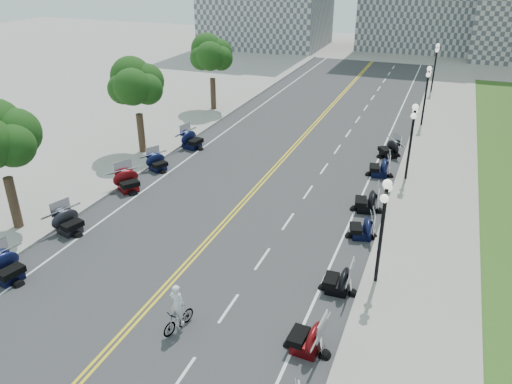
% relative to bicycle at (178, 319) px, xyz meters
% --- Properties ---
extents(ground, '(160.00, 160.00, 0.00)m').
position_rel_bicycle_xyz_m(ground, '(-1.90, 1.85, -0.49)').
color(ground, gray).
extents(road, '(16.00, 90.00, 0.01)m').
position_rel_bicycle_xyz_m(road, '(-1.90, 11.85, -0.49)').
color(road, '#333335').
rests_on(road, ground).
extents(centerline_yellow_a, '(0.12, 90.00, 0.00)m').
position_rel_bicycle_xyz_m(centerline_yellow_a, '(-2.02, 11.85, -0.48)').
color(centerline_yellow_a, yellow).
rests_on(centerline_yellow_a, road).
extents(centerline_yellow_b, '(0.12, 90.00, 0.00)m').
position_rel_bicycle_xyz_m(centerline_yellow_b, '(-1.78, 11.85, -0.48)').
color(centerline_yellow_b, yellow).
rests_on(centerline_yellow_b, road).
extents(edge_line_north, '(0.12, 90.00, 0.00)m').
position_rel_bicycle_xyz_m(edge_line_north, '(4.50, 11.85, -0.48)').
color(edge_line_north, white).
rests_on(edge_line_north, road).
extents(edge_line_south, '(0.12, 90.00, 0.00)m').
position_rel_bicycle_xyz_m(edge_line_south, '(-8.30, 11.85, -0.48)').
color(edge_line_south, white).
rests_on(edge_line_south, road).
extents(lane_dash_5, '(0.12, 2.00, 0.00)m').
position_rel_bicycle_xyz_m(lane_dash_5, '(1.30, -2.15, -0.48)').
color(lane_dash_5, white).
rests_on(lane_dash_5, road).
extents(lane_dash_6, '(0.12, 2.00, 0.00)m').
position_rel_bicycle_xyz_m(lane_dash_6, '(1.30, 1.85, -0.48)').
color(lane_dash_6, white).
rests_on(lane_dash_6, road).
extents(lane_dash_7, '(0.12, 2.00, 0.00)m').
position_rel_bicycle_xyz_m(lane_dash_7, '(1.30, 5.85, -0.48)').
color(lane_dash_7, white).
rests_on(lane_dash_7, road).
extents(lane_dash_8, '(0.12, 2.00, 0.00)m').
position_rel_bicycle_xyz_m(lane_dash_8, '(1.30, 9.85, -0.48)').
color(lane_dash_8, white).
rests_on(lane_dash_8, road).
extents(lane_dash_9, '(0.12, 2.00, 0.00)m').
position_rel_bicycle_xyz_m(lane_dash_9, '(1.30, 13.85, -0.48)').
color(lane_dash_9, white).
rests_on(lane_dash_9, road).
extents(lane_dash_10, '(0.12, 2.00, 0.00)m').
position_rel_bicycle_xyz_m(lane_dash_10, '(1.30, 17.85, -0.48)').
color(lane_dash_10, white).
rests_on(lane_dash_10, road).
extents(lane_dash_11, '(0.12, 2.00, 0.00)m').
position_rel_bicycle_xyz_m(lane_dash_11, '(1.30, 21.85, -0.48)').
color(lane_dash_11, white).
rests_on(lane_dash_11, road).
extents(lane_dash_12, '(0.12, 2.00, 0.00)m').
position_rel_bicycle_xyz_m(lane_dash_12, '(1.30, 25.85, -0.48)').
color(lane_dash_12, white).
rests_on(lane_dash_12, road).
extents(lane_dash_13, '(0.12, 2.00, 0.00)m').
position_rel_bicycle_xyz_m(lane_dash_13, '(1.30, 29.85, -0.48)').
color(lane_dash_13, white).
rests_on(lane_dash_13, road).
extents(lane_dash_14, '(0.12, 2.00, 0.00)m').
position_rel_bicycle_xyz_m(lane_dash_14, '(1.30, 33.85, -0.48)').
color(lane_dash_14, white).
rests_on(lane_dash_14, road).
extents(lane_dash_15, '(0.12, 2.00, 0.00)m').
position_rel_bicycle_xyz_m(lane_dash_15, '(1.30, 37.85, -0.48)').
color(lane_dash_15, white).
rests_on(lane_dash_15, road).
extents(lane_dash_16, '(0.12, 2.00, 0.00)m').
position_rel_bicycle_xyz_m(lane_dash_16, '(1.30, 41.85, -0.48)').
color(lane_dash_16, white).
rests_on(lane_dash_16, road).
extents(lane_dash_17, '(0.12, 2.00, 0.00)m').
position_rel_bicycle_xyz_m(lane_dash_17, '(1.30, 45.85, -0.48)').
color(lane_dash_17, white).
rests_on(lane_dash_17, road).
extents(lane_dash_18, '(0.12, 2.00, 0.00)m').
position_rel_bicycle_xyz_m(lane_dash_18, '(1.30, 49.85, -0.48)').
color(lane_dash_18, white).
rests_on(lane_dash_18, road).
extents(lane_dash_19, '(0.12, 2.00, 0.00)m').
position_rel_bicycle_xyz_m(lane_dash_19, '(1.30, 53.85, -0.48)').
color(lane_dash_19, white).
rests_on(lane_dash_19, road).
extents(sidewalk_north, '(5.00, 90.00, 0.15)m').
position_rel_bicycle_xyz_m(sidewalk_north, '(8.60, 11.85, -0.42)').
color(sidewalk_north, '#9E9991').
rests_on(sidewalk_north, ground).
extents(sidewalk_south, '(5.00, 90.00, 0.15)m').
position_rel_bicycle_xyz_m(sidewalk_south, '(-12.40, 11.85, -0.42)').
color(sidewalk_south, '#9E9991').
rests_on(sidewalk_south, ground).
extents(street_lamp_2, '(0.50, 1.20, 4.90)m').
position_rel_bicycle_xyz_m(street_lamp_2, '(6.70, 5.85, 2.11)').
color(street_lamp_2, black).
rests_on(street_lamp_2, sidewalk_north).
extents(street_lamp_3, '(0.50, 1.20, 4.90)m').
position_rel_bicycle_xyz_m(street_lamp_3, '(6.70, 17.85, 2.11)').
color(street_lamp_3, black).
rests_on(street_lamp_3, sidewalk_north).
extents(street_lamp_4, '(0.50, 1.20, 4.90)m').
position_rel_bicycle_xyz_m(street_lamp_4, '(6.70, 29.85, 2.11)').
color(street_lamp_4, black).
rests_on(street_lamp_4, sidewalk_north).
extents(street_lamp_5, '(0.50, 1.20, 4.90)m').
position_rel_bicycle_xyz_m(street_lamp_5, '(6.70, 41.85, 2.11)').
color(street_lamp_5, black).
rests_on(street_lamp_5, sidewalk_north).
extents(tree_2, '(4.80, 4.80, 9.20)m').
position_rel_bicycle_xyz_m(tree_2, '(-11.90, 3.85, 4.26)').
color(tree_2, '#235619').
rests_on(tree_2, sidewalk_south).
extents(tree_3, '(4.80, 4.80, 9.20)m').
position_rel_bicycle_xyz_m(tree_3, '(-11.90, 15.85, 4.26)').
color(tree_3, '#235619').
rests_on(tree_3, sidewalk_south).
extents(tree_4, '(4.80, 4.80, 9.20)m').
position_rel_bicycle_xyz_m(tree_4, '(-11.90, 27.85, 4.26)').
color(tree_4, '#235619').
rests_on(tree_4, sidewalk_south).
extents(motorcycle_n_5, '(2.06, 2.06, 1.37)m').
position_rel_bicycle_xyz_m(motorcycle_n_5, '(4.97, 0.70, 0.19)').
color(motorcycle_n_5, '#590A0C').
rests_on(motorcycle_n_5, road).
extents(motorcycle_n_6, '(1.91, 1.91, 1.30)m').
position_rel_bicycle_xyz_m(motorcycle_n_6, '(5.23, 4.66, 0.16)').
color(motorcycle_n_6, black).
rests_on(motorcycle_n_6, road).
extents(motorcycle_n_7, '(2.27, 2.27, 1.29)m').
position_rel_bicycle_xyz_m(motorcycle_n_7, '(5.35, 9.62, 0.15)').
color(motorcycle_n_7, black).
rests_on(motorcycle_n_7, road).
extents(motorcycle_n_8, '(2.35, 2.35, 1.41)m').
position_rel_bicycle_xyz_m(motorcycle_n_8, '(5.06, 12.68, 0.22)').
color(motorcycle_n_8, black).
rests_on(motorcycle_n_8, road).
extents(motorcycle_n_9, '(2.30, 2.30, 1.38)m').
position_rel_bicycle_xyz_m(motorcycle_n_9, '(4.97, 17.99, 0.20)').
color(motorcycle_n_9, black).
rests_on(motorcycle_n_9, road).
extents(motorcycle_n_10, '(2.75, 2.75, 1.37)m').
position_rel_bicycle_xyz_m(motorcycle_n_10, '(5.07, 21.69, 0.20)').
color(motorcycle_n_10, black).
rests_on(motorcycle_n_10, road).
extents(motorcycle_s_5, '(2.47, 2.47, 1.44)m').
position_rel_bicycle_xyz_m(motorcycle_s_5, '(-8.77, 0.07, 0.23)').
color(motorcycle_s_5, black).
rests_on(motorcycle_s_5, road).
extents(motorcycle_s_6, '(2.47, 2.47, 1.39)m').
position_rel_bicycle_xyz_m(motorcycle_s_6, '(-9.08, 4.52, 0.20)').
color(motorcycle_s_6, black).
rests_on(motorcycle_s_6, road).
extents(motorcycle_s_7, '(2.87, 2.87, 1.45)m').
position_rel_bicycle_xyz_m(motorcycle_s_7, '(-9.17, 10.01, 0.23)').
color(motorcycle_s_7, '#590A0C').
rests_on(motorcycle_s_7, road).
extents(motorcycle_s_8, '(2.44, 2.44, 1.27)m').
position_rel_bicycle_xyz_m(motorcycle_s_8, '(-9.18, 13.48, 0.14)').
color(motorcycle_s_8, black).
rests_on(motorcycle_s_8, road).
extents(motorcycle_s_9, '(2.45, 2.45, 1.48)m').
position_rel_bicycle_xyz_m(motorcycle_s_9, '(-9.01, 18.13, 0.25)').
color(motorcycle_s_9, black).
rests_on(motorcycle_s_9, road).
extents(bicycle, '(0.87, 1.70, 0.98)m').
position_rel_bicycle_xyz_m(bicycle, '(0.00, 0.00, 0.00)').
color(bicycle, '#A51414').
rests_on(bicycle, road).
extents(cyclist_rider, '(0.64, 0.42, 1.75)m').
position_rel_bicycle_xyz_m(cyclist_rider, '(0.00, 0.00, 1.36)').
color(cyclist_rider, silver).
rests_on(cyclist_rider, bicycle).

